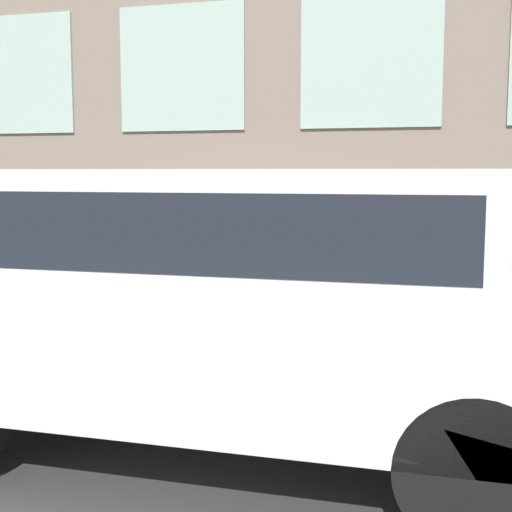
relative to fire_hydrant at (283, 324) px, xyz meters
The scene contains 5 objects.
ground_plane 0.92m from the fire_hydrant, 129.02° to the left, with size 80.00×80.00×0.00m, color #38383A.
sidewalk 1.04m from the fire_hydrant, 39.05° to the left, with size 2.44×60.00×0.15m.
fire_hydrant is the anchor object (origin of this frame).
person 0.80m from the fire_hydrant, 57.23° to the left, with size 0.28×0.19×1.16m.
parked_truck_white_near 1.84m from the fire_hydrant, behind, with size 1.85×4.99×1.87m.
Camera 1 is at (-5.58, -2.04, 1.86)m, focal length 50.00 mm.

